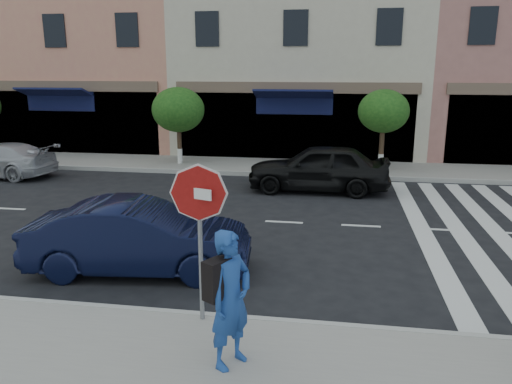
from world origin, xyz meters
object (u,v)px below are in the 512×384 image
photographer (231,299)px  car_far_mid (318,168)px  stop_sign (199,208)px  car_near_mid (139,237)px

photographer → car_far_mid: (0.74, 10.37, -0.30)m
stop_sign → photographer: (0.70, -1.10, -0.88)m
car_near_mid → car_far_mid: size_ratio=0.95×
stop_sign → photographer: bearing=-38.6°
photographer → car_near_mid: 3.98m
car_near_mid → car_far_mid: (3.24, 7.30, 0.06)m
stop_sign → photographer: 1.57m
photographer → car_near_mid: bearing=70.5°
stop_sign → car_near_mid: bearing=151.3°
stop_sign → car_far_mid: bearing=100.0°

